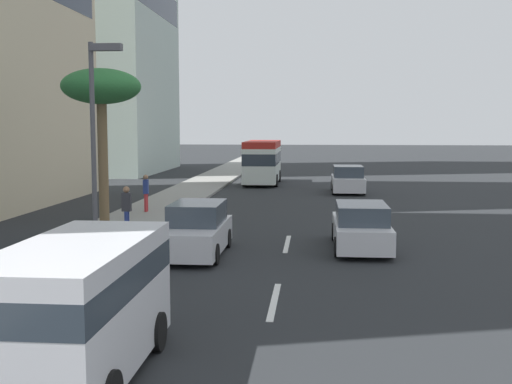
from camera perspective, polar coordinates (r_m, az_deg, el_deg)
ground_plane at (r=35.09m, az=3.73°, el=-0.72°), size 198.00×198.00×0.00m
sidewalk_right at (r=35.88m, az=-6.98°, el=-0.48°), size 162.00×3.30×0.15m
lane_stripe_mid at (r=15.11m, az=1.65°, el=-9.81°), size 3.20×0.16×0.01m
lane_stripe_far at (r=22.15m, az=2.83°, el=-4.70°), size 3.20×0.16×0.01m
car_lead at (r=39.09m, az=8.30°, el=1.09°), size 4.40×1.97×1.67m
van_second at (r=10.74m, az=-15.66°, el=-9.50°), size 4.63×2.05×2.26m
car_third at (r=21.41m, az=9.47°, el=-3.16°), size 4.55×1.84×1.55m
car_fourth at (r=20.26m, az=-5.36°, el=-3.48°), size 4.34×1.80×1.67m
minibus_fifth at (r=44.37m, az=0.59°, el=2.86°), size 6.59×2.36×3.02m
pedestrian_near_lamp at (r=23.48m, az=-11.62°, el=-1.41°), size 0.30×0.32×1.77m
pedestrian_by_tree at (r=29.58m, az=-9.92°, el=0.07°), size 0.34×0.25×1.72m
palm_tree at (r=25.75m, az=-13.81°, el=8.90°), size 3.10×3.10×6.20m
street_lamp at (r=18.71m, az=-14.19°, el=5.74°), size 0.24×0.97×6.33m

